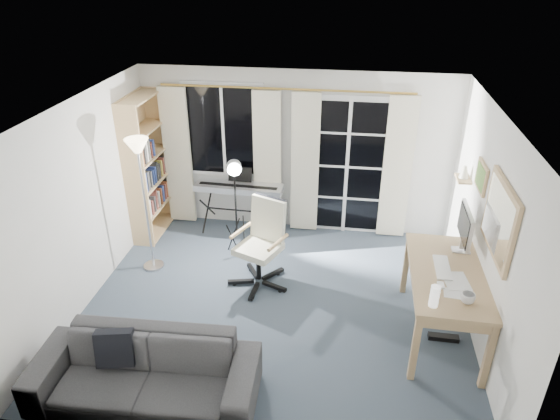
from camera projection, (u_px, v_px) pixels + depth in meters
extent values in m
cube|color=#3C4957|center=(275.00, 306.00, 6.05)|extent=(4.50, 4.00, 0.02)
cube|color=white|center=(224.00, 130.00, 7.21)|extent=(1.20, 0.06, 1.40)
cube|color=black|center=(223.00, 131.00, 7.19)|extent=(1.10, 0.02, 1.30)
cube|color=white|center=(223.00, 131.00, 7.18)|extent=(0.04, 0.03, 1.30)
cube|color=white|center=(347.00, 167.00, 7.20)|extent=(1.32, 0.06, 2.11)
cube|color=black|center=(326.00, 167.00, 7.21)|extent=(0.55, 0.02, 1.95)
cube|color=black|center=(368.00, 169.00, 7.14)|extent=(0.55, 0.02, 1.95)
cube|color=white|center=(347.00, 168.00, 7.17)|extent=(0.05, 0.04, 2.05)
cube|color=white|center=(345.00, 198.00, 7.39)|extent=(1.15, 0.03, 0.03)
cube|color=white|center=(347.00, 167.00, 7.15)|extent=(1.15, 0.03, 0.03)
cube|color=white|center=(349.00, 134.00, 6.92)|extent=(1.15, 0.03, 0.03)
cylinder|color=gold|center=(285.00, 89.00, 6.72)|extent=(3.50, 0.03, 0.03)
cube|color=beige|center=(178.00, 157.00, 7.41)|extent=(0.40, 0.07, 2.10)
cube|color=beige|center=(267.00, 162.00, 7.24)|extent=(0.40, 0.07, 2.10)
cube|color=beige|center=(305.00, 164.00, 7.17)|extent=(0.40, 0.07, 2.10)
cube|color=beige|center=(397.00, 169.00, 7.00)|extent=(0.40, 0.07, 2.10)
cube|color=tan|center=(134.00, 180.00, 6.76)|extent=(0.33, 0.04, 2.09)
cube|color=tan|center=(160.00, 155.00, 7.58)|extent=(0.33, 0.04, 2.09)
cube|color=tan|center=(138.00, 166.00, 7.19)|extent=(0.04, 0.94, 2.09)
cube|color=tan|center=(156.00, 228.00, 7.64)|extent=(0.34, 0.94, 0.03)
cube|color=tan|center=(153.00, 205.00, 7.46)|extent=(0.34, 0.94, 0.03)
cube|color=tan|center=(150.00, 181.00, 7.28)|extent=(0.34, 0.94, 0.03)
cube|color=tan|center=(146.00, 156.00, 7.09)|extent=(0.34, 0.94, 0.03)
cube|color=tan|center=(143.00, 129.00, 6.91)|extent=(0.34, 0.94, 0.03)
cube|color=tan|center=(138.00, 97.00, 6.70)|extent=(0.34, 0.94, 0.03)
cube|color=silver|center=(143.00, 209.00, 7.05)|extent=(0.23, 0.06, 0.27)
cube|color=brown|center=(146.00, 207.00, 7.16)|extent=(0.23, 0.05, 0.21)
cube|color=#383838|center=(148.00, 204.00, 7.23)|extent=(0.23, 0.04, 0.24)
cube|color=brown|center=(150.00, 199.00, 7.28)|extent=(0.23, 0.04, 0.31)
cube|color=silver|center=(152.00, 199.00, 7.36)|extent=(0.23, 0.06, 0.24)
cube|color=#984D2B|center=(155.00, 196.00, 7.45)|extent=(0.23, 0.04, 0.25)
cube|color=#354B9F|center=(157.00, 193.00, 7.52)|extent=(0.23, 0.05, 0.25)
cube|color=brown|center=(159.00, 191.00, 7.60)|extent=(0.23, 0.04, 0.24)
cube|color=#984D2B|center=(161.00, 189.00, 7.66)|extent=(0.23, 0.06, 0.25)
cube|color=#383838|center=(163.00, 185.00, 7.74)|extent=(0.23, 0.03, 0.27)
cube|color=#354B9F|center=(139.00, 183.00, 6.87)|extent=(0.23, 0.04, 0.29)
cube|color=#383838|center=(141.00, 181.00, 6.93)|extent=(0.23, 0.06, 0.28)
cube|color=#383838|center=(144.00, 179.00, 7.03)|extent=(0.23, 0.04, 0.24)
cube|color=#354B9F|center=(146.00, 177.00, 7.11)|extent=(0.23, 0.03, 0.22)
cube|color=#354B9F|center=(148.00, 174.00, 7.17)|extent=(0.23, 0.04, 0.24)
cube|color=#383838|center=(150.00, 171.00, 7.23)|extent=(0.23, 0.04, 0.29)
cube|color=#383838|center=(153.00, 171.00, 7.31)|extent=(0.23, 0.05, 0.23)
cube|color=gold|center=(155.00, 168.00, 7.38)|extent=(0.23, 0.05, 0.24)
cube|color=brown|center=(157.00, 165.00, 7.45)|extent=(0.23, 0.03, 0.25)
cube|color=#383838|center=(159.00, 164.00, 7.52)|extent=(0.23, 0.03, 0.24)
cube|color=#984D2B|center=(135.00, 155.00, 6.68)|extent=(0.23, 0.04, 0.30)
cube|color=#383838|center=(138.00, 156.00, 6.77)|extent=(0.23, 0.03, 0.23)
cube|color=silver|center=(139.00, 151.00, 6.81)|extent=(0.23, 0.04, 0.31)
cube|color=silver|center=(142.00, 150.00, 6.88)|extent=(0.23, 0.04, 0.29)
cube|color=brown|center=(144.00, 150.00, 6.96)|extent=(0.23, 0.04, 0.23)
cube|color=#354B9F|center=(146.00, 147.00, 7.02)|extent=(0.23, 0.05, 0.24)
cylinder|color=#B2B2B7|center=(154.00, 266.00, 6.76)|extent=(0.31, 0.31, 0.03)
cylinder|color=#B2B2B7|center=(146.00, 210.00, 6.37)|extent=(0.03, 0.03, 1.69)
cone|color=#FFE5B2|center=(137.00, 146.00, 5.96)|extent=(0.33, 0.33, 0.17)
cylinder|color=black|center=(208.00, 208.00, 7.55)|extent=(0.05, 0.63, 0.57)
cylinder|color=black|center=(208.00, 208.00, 7.55)|extent=(0.05, 0.63, 0.57)
cylinder|color=black|center=(272.00, 213.00, 7.39)|extent=(0.05, 0.63, 0.57)
cylinder|color=black|center=(272.00, 213.00, 7.39)|extent=(0.05, 0.63, 0.57)
cylinder|color=black|center=(240.00, 210.00, 7.47)|extent=(1.00, 0.06, 0.02)
cube|color=silver|center=(239.00, 188.00, 7.29)|extent=(1.31, 0.38, 0.09)
cube|color=white|center=(237.00, 188.00, 7.21)|extent=(1.20, 0.18, 0.01)
cube|color=black|center=(238.00, 186.00, 7.24)|extent=(1.16, 0.12, 0.01)
cube|color=black|center=(240.00, 174.00, 7.30)|extent=(0.35, 0.08, 0.22)
cylinder|color=black|center=(244.00, 237.00, 6.94)|extent=(0.08, 0.22, 0.59)
cylinder|color=black|center=(233.00, 235.00, 6.99)|extent=(0.22, 0.08, 0.59)
cylinder|color=black|center=(234.00, 241.00, 6.85)|extent=(0.17, 0.17, 0.59)
cylinder|color=black|center=(236.00, 201.00, 6.66)|extent=(0.03, 0.03, 1.01)
cylinder|color=silver|center=(234.00, 168.00, 6.39)|extent=(0.22, 0.15, 0.19)
cylinder|color=white|center=(234.00, 170.00, 6.33)|extent=(0.17, 0.06, 0.17)
cube|color=black|center=(274.00, 286.00, 6.29)|extent=(0.33, 0.18, 0.04)
cylinder|color=black|center=(280.00, 290.00, 6.27)|extent=(0.07, 0.07, 0.05)
cube|color=black|center=(273.00, 274.00, 6.54)|extent=(0.26, 0.29, 0.04)
cylinder|color=black|center=(278.00, 273.00, 6.59)|extent=(0.07, 0.07, 0.05)
cube|color=black|center=(253.00, 271.00, 6.59)|extent=(0.22, 0.32, 0.04)
cylinder|color=black|center=(251.00, 269.00, 6.67)|extent=(0.07, 0.07, 0.05)
cube|color=black|center=(241.00, 281.00, 6.39)|extent=(0.34, 0.13, 0.04)
cylinder|color=black|center=(234.00, 283.00, 6.39)|extent=(0.07, 0.07, 0.05)
cube|color=black|center=(254.00, 291.00, 6.20)|extent=(0.08, 0.34, 0.04)
cylinder|color=black|center=(252.00, 297.00, 6.14)|extent=(0.07, 0.07, 0.05)
cylinder|color=black|center=(259.00, 264.00, 6.29)|extent=(0.08, 0.08, 0.42)
cube|color=beige|center=(258.00, 249.00, 6.18)|extent=(0.64, 0.64, 0.08)
cube|color=beige|center=(268.00, 219.00, 6.21)|extent=(0.48, 0.30, 0.55)
cube|color=black|center=(270.00, 216.00, 6.23)|extent=(0.45, 0.27, 0.51)
cylinder|color=tan|center=(241.00, 231.00, 6.24)|extent=(0.21, 0.41, 0.05)
cylinder|color=tan|center=(278.00, 243.00, 5.99)|extent=(0.21, 0.41, 0.05)
cube|color=tan|center=(448.00, 274.00, 5.23)|extent=(0.79, 1.55, 0.04)
cube|color=tan|center=(447.00, 280.00, 5.27)|extent=(0.75, 1.50, 0.11)
cube|color=tan|center=(415.00, 348.00, 4.84)|extent=(0.07, 0.07, 0.78)
cube|color=tan|center=(488.00, 356.00, 4.74)|extent=(0.07, 0.07, 0.78)
cube|color=tan|center=(406.00, 265.00, 6.11)|extent=(0.07, 0.07, 0.78)
cube|color=tan|center=(464.00, 270.00, 6.01)|extent=(0.07, 0.07, 0.78)
cube|color=silver|center=(461.00, 250.00, 5.59)|extent=(0.20, 0.13, 0.02)
cube|color=silver|center=(463.00, 239.00, 5.52)|extent=(0.04, 0.03, 0.24)
cube|color=silver|center=(466.00, 225.00, 5.44)|extent=(0.05, 0.59, 0.37)
cube|color=black|center=(464.00, 225.00, 5.44)|extent=(0.02, 0.55, 0.33)
cube|color=white|center=(442.00, 267.00, 5.28)|extent=(0.16, 0.46, 0.02)
cube|color=white|center=(441.00, 285.00, 5.00)|extent=(0.07, 0.11, 0.02)
cube|color=white|center=(456.00, 281.00, 5.08)|extent=(0.28, 0.36, 0.01)
cube|color=white|center=(456.00, 294.00, 4.89)|extent=(0.25, 0.19, 0.00)
cube|color=black|center=(435.00, 293.00, 4.80)|extent=(0.06, 0.04, 0.13)
cylinder|color=white|center=(435.00, 296.00, 4.68)|extent=(0.09, 0.09, 0.22)
cube|color=black|center=(443.00, 337.00, 5.50)|extent=(0.33, 0.09, 0.05)
imported|color=silver|center=(468.00, 297.00, 4.74)|extent=(0.14, 0.11, 0.14)
cube|color=tan|center=(500.00, 220.00, 4.73)|extent=(0.04, 0.94, 0.74)
cube|color=white|center=(498.00, 220.00, 4.73)|extent=(0.01, 0.84, 0.64)
cube|color=tan|center=(482.00, 177.00, 5.49)|extent=(0.03, 0.42, 0.32)
cube|color=#478E49|center=(480.00, 177.00, 5.49)|extent=(0.00, 0.36, 0.26)
cube|color=tan|center=(463.00, 179.00, 6.05)|extent=(0.16, 0.30, 0.02)
cone|color=beige|center=(464.00, 172.00, 6.01)|extent=(0.12, 0.12, 0.15)
imported|color=#2B2B2E|center=(143.00, 364.00, 4.62)|extent=(2.13, 0.69, 0.83)
cube|color=black|center=(115.00, 348.00, 4.70)|extent=(0.39, 0.26, 0.37)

